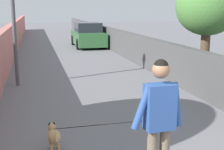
{
  "coord_description": "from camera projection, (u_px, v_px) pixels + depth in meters",
  "views": [
    {
      "loc": [
        -1.65,
        1.65,
        2.43
      ],
      "look_at": [
        4.89,
        0.05,
        1.0
      ],
      "focal_mm": 50.53,
      "sensor_mm": 36.0,
      "label": 1
    }
  ],
  "objects": [
    {
      "name": "ground_plane",
      "position": [
        70.0,
        58.0,
        15.76
      ],
      "size": [
        80.0,
        80.0,
        0.0
      ],
      "primitive_type": "plane",
      "color": "slate"
    },
    {
      "name": "wall_left",
      "position": [
        7.0,
        48.0,
        13.03
      ],
      "size": [
        48.0,
        0.3,
        1.63
      ],
      "primitive_type": "cube",
      "color": "#CC726B",
      "rests_on": "ground"
    },
    {
      "name": "fence_right",
      "position": [
        136.0,
        48.0,
        14.38
      ],
      "size": [
        48.0,
        0.3,
        1.27
      ],
      "primitive_type": "cube",
      "color": "#4C4C4C",
      "rests_on": "ground"
    },
    {
      "name": "tree_right_mid",
      "position": [
        208.0,
        7.0,
        9.93
      ],
      "size": [
        2.0,
        2.0,
        3.41
      ],
      "color": "brown",
      "rests_on": "ground"
    },
    {
      "name": "person_skateboarder",
      "position": [
        159.0,
        115.0,
        3.98
      ],
      "size": [
        0.25,
        0.71,
        1.74
      ],
      "color": "#726651",
      "rests_on": "skateboard"
    },
    {
      "name": "dog",
      "position": [
        54.0,
        135.0,
        5.45
      ],
      "size": [
        1.98,
        1.38,
        1.06
      ],
      "color": "tan",
      "rests_on": "ground"
    },
    {
      "name": "car_near",
      "position": [
        88.0,
        36.0,
        20.13
      ],
      "size": [
        4.05,
        1.8,
        1.54
      ],
      "color": "#336B38",
      "rests_on": "ground"
    }
  ]
}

